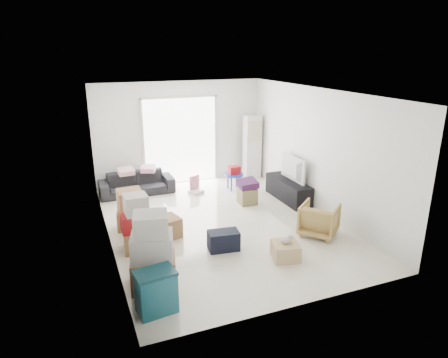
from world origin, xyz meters
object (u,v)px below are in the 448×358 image
armchair (319,218)px  ottoman (247,196)px  storage_bins (156,291)px  television (289,177)px  sofa (136,180)px  wood_crate (285,251)px  tv_console (288,190)px  kids_table (234,173)px  ac_tower (252,147)px

armchair → ottoman: size_ratio=1.77×
storage_bins → armchair: bearing=19.2°
television → storage_bins: 4.98m
television → sofa: (-3.30, 1.79, -0.21)m
armchair → wood_crate: size_ratio=1.56×
tv_console → storage_bins: storage_bins is taller
tv_console → kids_table: size_ratio=2.41×
ac_tower → kids_table: (-0.87, -0.76, -0.44)m
tv_console → television: television is taller
television → ottoman: size_ratio=2.58×
armchair → storage_bins: size_ratio=1.11×
ac_tower → wood_crate: 4.71m
tv_console → television: 0.31m
television → sofa: 3.76m
tv_console → television: (0.00, 0.00, 0.31)m
tv_console → wood_crate: (-1.51, -2.48, -0.10)m
tv_console → kids_table: bearing=127.9°
ac_tower → ottoman: size_ratio=4.48×
armchair → tv_console: bearing=-52.6°
television → kids_table: bearing=37.8°
ac_tower → television: 1.96m
sofa → kids_table: bearing=-14.7°
sofa → storage_bins: size_ratio=2.92×
tv_console → storage_bins: bearing=-141.6°
sofa → ottoman: bearing=-36.2°
kids_table → storage_bins: bearing=-125.0°
tv_console → armchair: size_ratio=2.15×
ac_tower → wood_crate: (-1.46, -4.42, -0.73)m
ac_tower → television: bearing=-88.5°
ottoman → kids_table: bearing=84.2°
storage_bins → television: bearing=38.4°
armchair → wood_crate: (-1.08, -0.59, -0.20)m
ac_tower → armchair: size_ratio=2.53×
storage_bins → kids_table: size_ratio=1.01×
ac_tower → sofa: 3.30m
sofa → storage_bins: (-0.60, -4.88, -0.04)m
tv_console → ottoman: tv_console is taller
kids_table → wood_crate: bearing=-99.2°
ottoman → sofa: bearing=144.1°
storage_bins → ac_tower: bearing=52.6°
tv_console → wood_crate: bearing=-121.3°
ottoman → armchair: bearing=-73.5°
television → kids_table: size_ratio=1.63×
tv_console → wood_crate: 2.90m
ac_tower → wood_crate: bearing=-108.3°
television → storage_bins: television is taller
tv_console → sofa: (-3.30, 1.79, 0.11)m
ottoman → wood_crate: 2.66m
armchair → ottoman: armchair is taller
tv_console → sofa: sofa is taller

